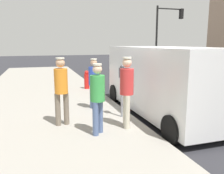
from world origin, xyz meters
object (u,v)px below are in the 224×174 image
(fire_hydrant, at_px, (87,80))
(pedestrian_in_blue, at_px, (94,81))
(parking_meter_near, at_px, (122,82))
(pedestrian_in_green, at_px, (98,95))
(pedestrian_in_red, at_px, (127,88))
(pedestrian_in_orange, at_px, (61,87))
(parked_van, at_px, (164,79))
(traffic_light_corner, at_px, (166,28))

(fire_hydrant, bearing_deg, pedestrian_in_blue, 82.39)
(parking_meter_near, relative_size, pedestrian_in_green, 0.91)
(pedestrian_in_blue, height_order, pedestrian_in_green, pedestrian_in_green)
(pedestrian_in_blue, xyz_separation_m, pedestrian_in_red, (-0.38, 1.94, 0.10))
(pedestrian_in_orange, bearing_deg, pedestrian_in_blue, -132.39)
(pedestrian_in_blue, height_order, parked_van, parked_van)
(fire_hydrant, bearing_deg, pedestrian_in_orange, 71.17)
(parking_meter_near, bearing_deg, pedestrian_in_orange, 5.83)
(pedestrian_in_blue, distance_m, parked_van, 2.23)
(traffic_light_corner, bearing_deg, pedestrian_in_orange, 49.99)
(pedestrian_in_blue, bearing_deg, parking_meter_near, 117.43)
(traffic_light_corner, distance_m, fire_hydrant, 10.83)
(pedestrian_in_red, bearing_deg, parked_van, -146.64)
(parking_meter_near, distance_m, pedestrian_in_red, 0.87)
(parking_meter_near, xyz_separation_m, traffic_light_corner, (-7.89, -11.27, 2.34))
(pedestrian_in_orange, bearing_deg, parking_meter_near, -174.17)
(pedestrian_in_blue, relative_size, pedestrian_in_orange, 0.93)
(pedestrian_in_orange, xyz_separation_m, pedestrian_in_red, (-1.54, 0.67, 0.01))
(pedestrian_in_blue, bearing_deg, traffic_light_corner, -129.71)
(parked_van, bearing_deg, traffic_light_corner, -120.12)
(pedestrian_in_green, distance_m, parked_van, 2.82)
(pedestrian_in_red, height_order, parked_van, parked_van)
(parking_meter_near, bearing_deg, pedestrian_in_blue, -62.57)
(pedestrian_in_red, distance_m, parked_van, 2.02)
(pedestrian_in_green, distance_m, fire_hydrant, 5.74)
(parking_meter_near, height_order, fire_hydrant, parking_meter_near)
(pedestrian_in_blue, xyz_separation_m, pedestrian_in_orange, (1.16, 1.27, 0.08))
(parking_meter_near, relative_size, pedestrian_in_red, 0.85)
(parking_meter_near, bearing_deg, parked_van, -170.09)
(pedestrian_in_green, bearing_deg, parking_meter_near, -132.70)
(pedestrian_in_red, distance_m, traffic_light_corner, 14.74)
(parked_van, relative_size, traffic_light_corner, 1.00)
(parking_meter_near, relative_size, traffic_light_corner, 0.29)
(pedestrian_in_orange, xyz_separation_m, traffic_light_corner, (-9.61, -11.44, 2.35))
(pedestrian_in_blue, height_order, fire_hydrant, pedestrian_in_blue)
(parked_van, height_order, fire_hydrant, parked_van)
(pedestrian_in_red, height_order, fire_hydrant, pedestrian_in_red)
(pedestrian_in_blue, height_order, pedestrian_in_orange, pedestrian_in_orange)
(pedestrian_in_orange, height_order, traffic_light_corner, traffic_light_corner)
(pedestrian_in_orange, relative_size, traffic_light_corner, 0.34)
(pedestrian_in_green, bearing_deg, pedestrian_in_blue, -101.02)
(parking_meter_near, distance_m, pedestrian_in_orange, 1.73)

